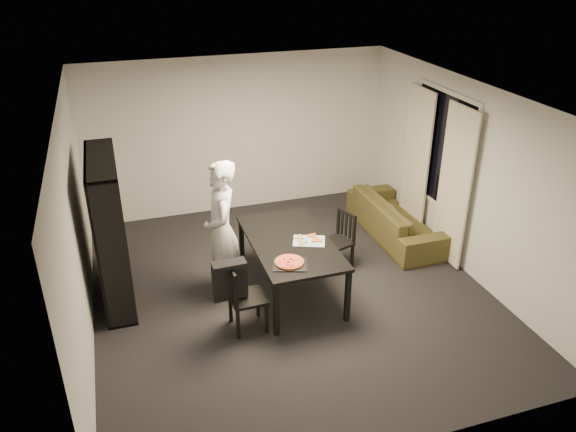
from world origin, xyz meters
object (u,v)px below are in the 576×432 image
object	(u,v)px
bookshelf	(110,230)
person	(222,231)
chair_left	(241,293)
sofa	(396,218)
chair_right	(341,236)
baking_tray	(290,265)
dining_table	(290,245)
pepperoni_pizza	(289,262)

from	to	relation	value
bookshelf	person	world-z (taller)	bookshelf
chair_left	bookshelf	bearing A→B (deg)	46.67
chair_left	sofa	size ratio (longest dim) A/B	0.43
chair_right	person	xyz separation A→B (m)	(-1.71, -0.18, 0.45)
chair_right	baking_tray	size ratio (longest dim) A/B	2.06
bookshelf	chair_right	xyz separation A→B (m)	(3.03, -0.20, -0.48)
dining_table	person	world-z (taller)	person
chair_right	sofa	distance (m)	1.33
person	baking_tray	xyz separation A→B (m)	(0.65, -0.77, -0.17)
baking_tray	pepperoni_pizza	bearing A→B (deg)	92.94
dining_table	baking_tray	size ratio (longest dim) A/B	4.47
bookshelf	person	xyz separation A→B (m)	(1.32, -0.38, -0.03)
bookshelf	pepperoni_pizza	world-z (taller)	bookshelf
bookshelf	sofa	world-z (taller)	bookshelf
pepperoni_pizza	person	bearing A→B (deg)	131.18
person	sofa	bearing A→B (deg)	110.88
sofa	person	bearing A→B (deg)	104.62
dining_table	chair_left	distance (m)	1.02
bookshelf	baking_tray	world-z (taller)	bookshelf
chair_left	baking_tray	size ratio (longest dim) A/B	2.19
chair_left	pepperoni_pizza	xyz separation A→B (m)	(0.62, 0.07, 0.27)
dining_table	sofa	xyz separation A→B (m)	(2.05, 0.96, -0.38)
chair_right	pepperoni_pizza	xyz separation A→B (m)	(-1.06, -0.92, 0.30)
sofa	dining_table	bearing A→B (deg)	115.07
sofa	bookshelf	bearing A→B (deg)	95.01
dining_table	chair_right	xyz separation A→B (m)	(0.87, 0.39, -0.21)
dining_table	chair_left	world-z (taller)	chair_left
dining_table	baking_tray	xyz separation A→B (m)	(-0.19, -0.56, 0.07)
chair_left	baking_tray	world-z (taller)	chair_left
bookshelf	chair_left	distance (m)	1.86
chair_left	person	size ratio (longest dim) A/B	0.47
chair_right	chair_left	bearing A→B (deg)	-78.13
baking_tray	pepperoni_pizza	world-z (taller)	pepperoni_pizza
bookshelf	chair_right	distance (m)	3.08
bookshelf	chair_left	bearing A→B (deg)	-41.36
chair_right	person	bearing A→B (deg)	-102.64
bookshelf	chair_left	world-z (taller)	bookshelf
dining_table	pepperoni_pizza	distance (m)	0.58
pepperoni_pizza	bookshelf	bearing A→B (deg)	150.29
chair_right	dining_table	bearing A→B (deg)	-84.71
dining_table	sofa	size ratio (longest dim) A/B	0.88
baking_tray	chair_left	bearing A→B (deg)	-176.29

